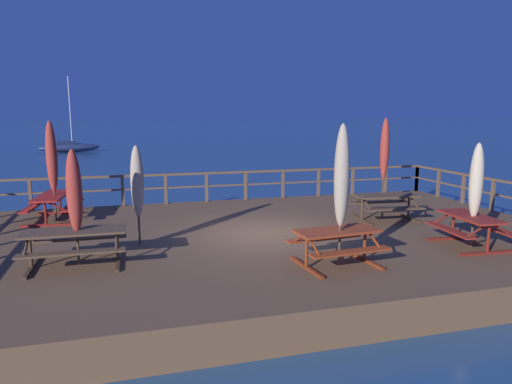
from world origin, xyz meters
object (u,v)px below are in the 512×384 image
Objects in this scene: patio_umbrella_short_mid at (385,149)px; sailboat_distant at (69,147)px; patio_umbrella_short_front at (476,181)px; patio_umbrella_tall_front at (342,177)px; patio_umbrella_tall_mid_left at (137,182)px; picnic_table_front_left at (386,202)px; patio_umbrella_tall_back_left at (74,192)px; patio_umbrella_tall_mid_right at (52,157)px; picnic_table_mid_left at (337,239)px; picnic_table_mid_right at (53,202)px; picnic_table_mid_centre at (74,240)px; picnic_table_back_left at (470,224)px.

sailboat_distant reaches higher than patio_umbrella_short_mid.
patio_umbrella_short_front is at bearing -98.75° from patio_umbrella_short_mid.
patio_umbrella_short_mid reaches higher than patio_umbrella_tall_front.
patio_umbrella_tall_mid_left is at bearing -160.12° from patio_umbrella_short_mid.
patio_umbrella_tall_front is 1.22× the size of patio_umbrella_tall_mid_left.
sailboat_distant is (-13.37, 39.11, -0.78)m from picnic_table_front_left.
picnic_table_front_left is at bearing 13.26° from patio_umbrella_tall_back_left.
patio_umbrella_short_front is at bearing -30.09° from patio_umbrella_tall_mid_right.
patio_umbrella_tall_back_left is 0.98× the size of patio_umbrella_short_front.
picnic_table_mid_left is 4.79m from picnic_table_front_left.
patio_umbrella_short_front is at bearing -7.06° from patio_umbrella_tall_back_left.
patio_umbrella_tall_mid_right is 4.89m from patio_umbrella_tall_back_left.
patio_umbrella_tall_mid_left is at bearing -54.54° from picnic_table_mid_right.
patio_umbrella_tall_front is 7.45m from patio_umbrella_short_mid.
picnic_table_mid_left is 0.78× the size of patio_umbrella_tall_mid_left.
picnic_table_front_left is at bearing 13.37° from picnic_table_mid_centre.
picnic_table_front_left is 8.87m from patio_umbrella_tall_back_left.
patio_umbrella_tall_front is (-3.66, -0.44, 1.35)m from picnic_table_back_left.
picnic_table_mid_centre is 1.10× the size of picnic_table_mid_left.
picnic_table_mid_left is 9.02m from patio_umbrella_tall_mid_right.
picnic_table_mid_right is 4.87m from picnic_table_mid_centre.
picnic_table_mid_centre is (1.09, -4.75, 0.00)m from picnic_table_mid_right.
patio_umbrella_tall_mid_right is at bearing 149.91° from patio_umbrella_short_front.
patio_umbrella_tall_front is 0.98× the size of patio_umbrella_short_mid.
picnic_table_front_left is at bearing 5.85° from patio_umbrella_tall_mid_left.
picnic_table_back_left is (10.15, -5.79, -0.01)m from picnic_table_mid_right.
picnic_table_mid_right is 11.13m from patio_umbrella_short_mid.
picnic_table_mid_left is at bearing -34.41° from patio_umbrella_tall_mid_left.
sailboat_distant is at bearing 108.12° from patio_umbrella_short_front.
patio_umbrella_tall_mid_right is 0.98× the size of patio_umbrella_short_mid.
picnic_table_mid_right is 11.79m from patio_umbrella_short_front.
patio_umbrella_short_front is at bearing -71.88° from sailboat_distant.
picnic_table_mid_left is 0.96× the size of picnic_table_front_left.
sailboat_distant is at bearing 95.70° from picnic_table_mid_right.
picnic_table_back_left is at bearing -99.18° from patio_umbrella_short_mid.
patio_umbrella_short_mid reaches higher than patio_umbrella_tall_mid_right.
patio_umbrella_tall_mid_right reaches higher than patio_umbrella_short_front.
sailboat_distant reaches higher than picnic_table_back_left.
patio_umbrella_short_mid is 1.25× the size of patio_umbrella_tall_mid_left.
sailboat_distant reaches higher than patio_umbrella_tall_mid_left.
patio_umbrella_short_mid is (4.59, 5.85, 1.38)m from picnic_table_mid_left.
patio_umbrella_tall_back_left reaches higher than picnic_table_mid_left.
patio_umbrella_short_front is at bearing -29.79° from picnic_table_mid_right.
patio_umbrella_tall_front is (0.05, -0.05, 1.35)m from picnic_table_mid_left.
patio_umbrella_short_front is (3.74, 0.35, 1.05)m from picnic_table_mid_left.
patio_umbrella_tall_front is (5.34, -1.52, 0.33)m from patio_umbrella_tall_back_left.
picnic_table_mid_left is at bearing 129.80° from patio_umbrella_tall_front.
picnic_table_mid_centre is 0.69× the size of patio_umbrella_short_mid.
picnic_table_mid_right is 0.90× the size of patio_umbrella_tall_mid_left.
patio_umbrella_tall_mid_left is at bearing -174.15° from picnic_table_front_left.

